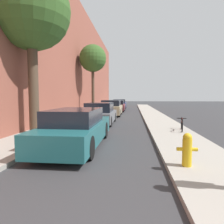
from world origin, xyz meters
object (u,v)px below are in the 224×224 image
parked_car_maroon (117,106)px  parked_car_grey (100,114)px  parked_car_teal (77,128)px  fire_hydrant (187,149)px  bicycle (182,124)px  parked_car_navy (120,104)px  street_tree_far (93,59)px  parked_car_champagne (112,108)px  street_tree_near (31,12)px

parked_car_maroon → parked_car_grey: bearing=-91.0°
parked_car_teal → fire_hydrant: size_ratio=6.08×
bicycle → parked_car_navy: bearing=113.6°
parked_car_grey → parked_car_navy: 16.27m
street_tree_far → bicycle: size_ratio=4.31×
parked_car_maroon → fire_hydrant: 18.81m
parked_car_champagne → street_tree_near: bearing=-103.9°
parked_car_teal → street_tree_near: (-2.42, 1.74, 4.69)m
parked_car_maroon → street_tree_near: size_ratio=0.57×
parked_car_grey → parked_car_navy: size_ratio=0.98×
parked_car_grey → street_tree_near: (-2.26, -4.09, 4.69)m
parked_car_navy → street_tree_near: size_ratio=0.61×
fire_hydrant → parked_car_champagne: bearing=103.4°
parked_car_teal → parked_car_champagne: (-0.03, 11.44, 0.04)m
parked_car_grey → street_tree_near: street_tree_near is taller
bicycle → parked_car_champagne: bearing=128.0°
parked_car_champagne → parked_car_maroon: size_ratio=1.12×
parked_car_teal → parked_car_navy: size_ratio=1.10×
parked_car_maroon → fire_hydrant: size_ratio=5.08×
parked_car_champagne → street_tree_far: street_tree_far is taller
fire_hydrant → bicycle: size_ratio=0.53×
parked_car_teal → parked_car_maroon: 16.57m
bicycle → street_tree_near: bearing=-157.9°
parked_car_teal → street_tree_near: bearing=144.3°
parked_car_maroon → parked_car_navy: (-0.05, 5.54, 0.01)m
street_tree_far → fire_hydrant: bearing=-69.9°
parked_car_teal → parked_car_grey: bearing=91.6°
parked_car_champagne → bicycle: (4.26, -8.39, -0.24)m
bicycle → parked_car_maroon: bearing=118.3°
parked_car_navy → bicycle: 19.54m
parked_car_teal → bicycle: parked_car_teal is taller
parked_car_grey → parked_car_navy: bearing=89.5°
parked_car_grey → street_tree_far: street_tree_far is taller
fire_hydrant → parked_car_teal: bearing=148.1°
parked_car_maroon → parked_car_navy: bearing=90.5°
parked_car_grey → parked_car_maroon: parked_car_grey is taller
parked_car_champagne → street_tree_far: size_ratio=0.70×
parked_car_maroon → parked_car_navy: parked_car_navy is taller
parked_car_navy → bicycle: parked_car_navy is taller
street_tree_far → bicycle: 11.30m
parked_car_teal → street_tree_near: 5.56m
parked_car_champagne → parked_car_maroon: parked_car_champagne is taller
parked_car_teal → parked_car_maroon: (0.02, 16.57, -0.01)m
parked_car_champagne → fire_hydrant: (3.21, -13.41, -0.16)m
parked_car_grey → fire_hydrant: bearing=-66.9°
parked_car_teal → bicycle: bearing=35.7°
parked_car_grey → parked_car_champagne: (0.13, 5.60, 0.04)m
parked_car_champagne → street_tree_near: 11.01m
fire_hydrant → bicycle: 5.13m
parked_car_teal → street_tree_far: (-1.74, 11.41, 4.48)m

